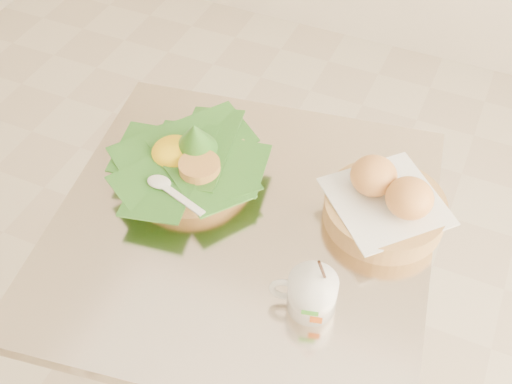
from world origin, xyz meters
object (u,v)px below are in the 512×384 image
at_px(rice_basket, 190,159).
at_px(coffee_mug, 311,293).
at_px(bread_basket, 386,203).
at_px(cafe_table, 244,290).

relative_size(rice_basket, coffee_mug, 2.11).
bearing_deg(rice_basket, coffee_mug, -30.67).
relative_size(bread_basket, coffee_mug, 1.91).
distance_m(cafe_table, bread_basket, 0.37).
height_order(cafe_table, rice_basket, rice_basket).
bearing_deg(bread_basket, cafe_table, -152.91).
xyz_separation_m(cafe_table, bread_basket, (0.24, 0.12, 0.26)).
bearing_deg(cafe_table, bread_basket, 27.09).
bearing_deg(cafe_table, coffee_mug, -33.28).
bearing_deg(cafe_table, rice_basket, 152.68).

